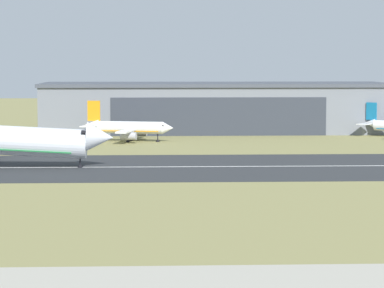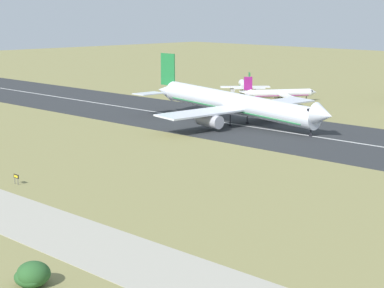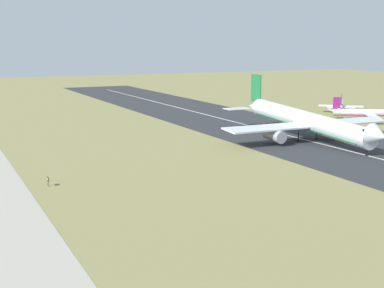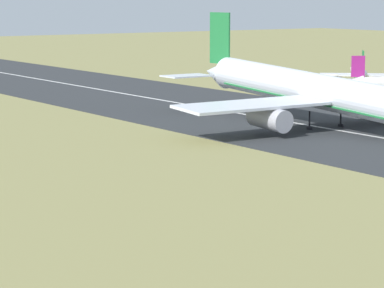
{
  "view_description": "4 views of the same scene",
  "coord_description": "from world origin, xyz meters",
  "px_view_note": "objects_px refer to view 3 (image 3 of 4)",
  "views": [
    {
      "loc": [
        4.62,
        -41.5,
        18.55
      ],
      "look_at": [
        10.14,
        83.89,
        7.09
      ],
      "focal_mm": 85.0,
      "sensor_mm": 36.0,
      "label": 1
    },
    {
      "loc": [
        95.56,
        -19.84,
        29.53
      ],
      "look_at": [
        3.19,
        68.38,
        5.89
      ],
      "focal_mm": 70.0,
      "sensor_mm": 36.0,
      "label": 2
    },
    {
      "loc": [
        85.32,
        25.05,
        26.15
      ],
      "look_at": [
        -6.3,
        69.78,
        7.03
      ],
      "focal_mm": 50.0,
      "sensor_mm": 36.0,
      "label": 3
    },
    {
      "loc": [
        68.01,
        25.05,
        19.29
      ],
      "look_at": [
        3.63,
        69.39,
        6.62
      ],
      "focal_mm": 85.0,
      "sensor_mm": 36.0,
      "label": 4
    }
  ],
  "objects_px": {
    "airplane_landing": "(306,121)",
    "runway_sign": "(48,180)",
    "airplane_parked_centre": "(341,105)",
    "airplane_parked_east": "(367,113)"
  },
  "relations": [
    {
      "from": "airplane_parked_centre",
      "to": "runway_sign",
      "type": "relative_size",
      "value": 13.43
    },
    {
      "from": "airplane_landing",
      "to": "airplane_parked_centre",
      "type": "bearing_deg",
      "value": 130.28
    },
    {
      "from": "airplane_landing",
      "to": "runway_sign",
      "type": "height_order",
      "value": "airplane_landing"
    },
    {
      "from": "airplane_landing",
      "to": "airplane_parked_east",
      "type": "distance_m",
      "value": 48.34
    },
    {
      "from": "airplane_landing",
      "to": "airplane_parked_east",
      "type": "relative_size",
      "value": 2.53
    },
    {
      "from": "airplane_landing",
      "to": "runway_sign",
      "type": "distance_m",
      "value": 76.25
    },
    {
      "from": "airplane_landing",
      "to": "runway_sign",
      "type": "bearing_deg",
      "value": -76.02
    },
    {
      "from": "airplane_parked_centre",
      "to": "airplane_parked_east",
      "type": "bearing_deg",
      "value": -16.37
    },
    {
      "from": "airplane_parked_centre",
      "to": "runway_sign",
      "type": "distance_m",
      "value": 136.71
    },
    {
      "from": "airplane_landing",
      "to": "airplane_parked_centre",
      "type": "distance_m",
      "value": 64.24
    }
  ]
}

